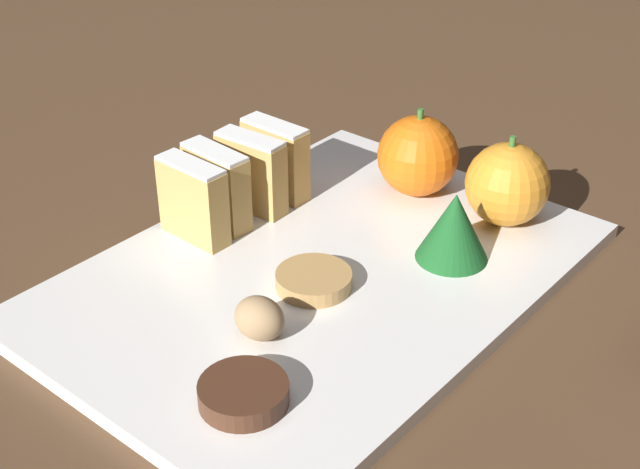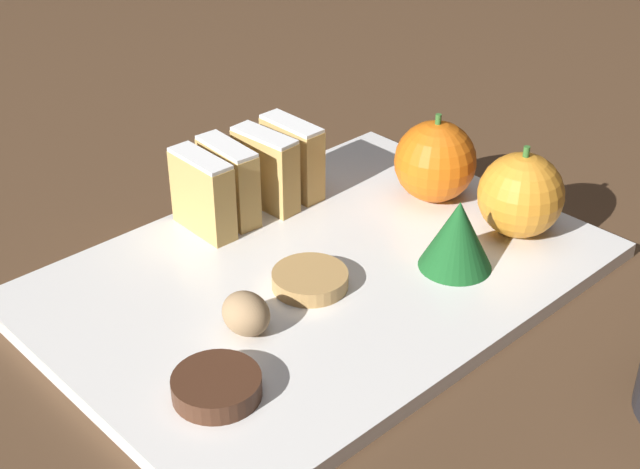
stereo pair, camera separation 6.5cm
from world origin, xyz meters
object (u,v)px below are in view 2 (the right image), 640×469
orange_near (435,161)px  chocolate_cookie (217,386)px  orange_far (521,195)px  walnut (246,314)px

orange_near → chocolate_cookie: size_ratio=1.38×
orange_far → chocolate_cookie: size_ratio=1.36×
walnut → orange_near: bearing=98.8°
chocolate_cookie → orange_far: bearing=88.1°
walnut → chocolate_cookie: size_ratio=0.65×
orange_near → walnut: bearing=-81.2°
orange_near → chocolate_cookie: 0.30m
orange_far → walnut: bearing=-101.1°
orange_near → chocolate_cookie: (0.07, -0.29, -0.03)m
orange_far → chocolate_cookie: (-0.01, -0.29, -0.03)m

